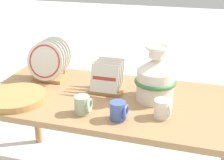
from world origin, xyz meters
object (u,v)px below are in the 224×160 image
mug_cobalt_glaze (119,111)px  mug_sage_glaze (83,105)px  wicker_charger_stack (16,97)px  mug_cream_glaze (163,109)px  dish_rack_square_plates (108,81)px  ceramic_vase (156,77)px  dish_rack_round_plates (49,63)px

mug_cobalt_glaze → mug_sage_glaze: bearing=176.9°
wicker_charger_stack → mug_cobalt_glaze: size_ratio=3.57×
mug_cream_glaze → dish_rack_square_plates: bearing=147.6°
ceramic_vase → dish_rack_round_plates: 0.71m
wicker_charger_stack → mug_cobalt_glaze: (0.62, -0.04, 0.03)m
dish_rack_square_plates → wicker_charger_stack: dish_rack_square_plates is taller
dish_rack_square_plates → mug_cobalt_glaze: 0.35m
dish_rack_square_plates → mug_sage_glaze: bearing=-97.5°
wicker_charger_stack → mug_cobalt_glaze: bearing=-4.2°
dish_rack_round_plates → dish_rack_square_plates: (0.41, -0.07, -0.05)m
mug_sage_glaze → wicker_charger_stack: bearing=175.3°
mug_cream_glaze → mug_cobalt_glaze: 0.22m
dish_rack_round_plates → mug_cream_glaze: bearing=-20.9°
ceramic_vase → wicker_charger_stack: 0.79m
dish_rack_square_plates → mug_cream_glaze: (0.36, -0.23, -0.01)m
dish_rack_round_plates → mug_sage_glaze: dish_rack_round_plates is taller
ceramic_vase → dish_rack_square_plates: ceramic_vase is taller
dish_rack_round_plates → dish_rack_square_plates: dish_rack_round_plates is taller
mug_cream_glaze → mug_cobalt_glaze: (-0.21, -0.09, 0.00)m
wicker_charger_stack → mug_cream_glaze: bearing=2.8°
ceramic_vase → mug_sage_glaze: 0.43m
dish_rack_round_plates → mug_cobalt_glaze: bearing=-33.8°
ceramic_vase → dish_rack_round_plates: bearing=171.9°
dish_rack_square_plates → wicker_charger_stack: 0.54m
mug_sage_glaze → mug_cream_glaze: (0.40, 0.08, 0.00)m
dish_rack_square_plates → wicker_charger_stack: bearing=-149.6°
wicker_charger_stack → mug_cream_glaze: 0.82m
dish_rack_round_plates → wicker_charger_stack: (-0.05, -0.34, -0.10)m
dish_rack_round_plates → mug_cream_glaze: 0.83m
ceramic_vase → mug_cobalt_glaze: 0.32m
mug_sage_glaze → dish_rack_square_plates: bearing=82.5°
dish_rack_round_plates → dish_rack_square_plates: 0.42m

